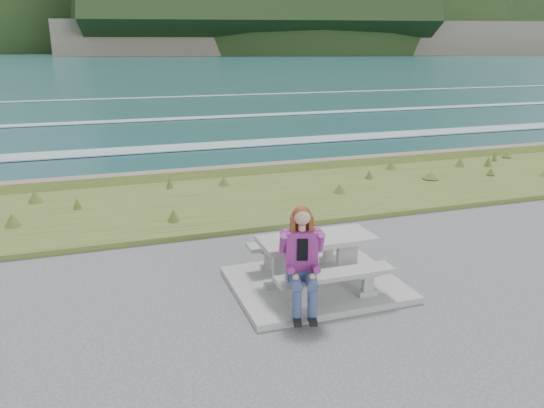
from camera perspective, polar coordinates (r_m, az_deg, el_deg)
name	(u,v)px	position (r m, az deg, el deg)	size (l,w,h in m)	color
concrete_slab	(315,284)	(8.55, 4.69, -8.57)	(2.60, 2.10, 0.10)	gray
picnic_table	(316,247)	(8.30, 4.79, -4.62)	(1.80, 0.75, 0.75)	gray
bench_landward	(335,279)	(7.81, 6.82, -7.97)	(1.80, 0.35, 0.45)	gray
bench_seaward	(299,245)	(8.99, 2.97, -4.48)	(1.80, 0.35, 0.45)	gray
grass_verge	(234,202)	(13.00, -4.10, 0.17)	(160.00, 4.50, 0.22)	#3D5720
shore_drop	(209,176)	(15.73, -6.83, 3.02)	(160.00, 0.80, 2.20)	#706854
ocean	(148,140)	(32.76, -13.22, 6.74)	(1600.00, 1600.00, 0.09)	#1D4D52
headland_range	(336,37)	(449.30, 6.93, 17.41)	(729.83, 363.95, 190.52)	#706854
seated_woman	(302,275)	(7.40, 3.29, -7.63)	(0.60, 0.84, 1.50)	navy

